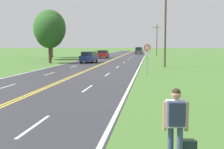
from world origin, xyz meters
TOP-DOWN VIEW (x-y plane):
  - hitchhiker_person at (7.21, 4.74)m, footprint 0.60×0.43m
  - traffic_sign at (6.31, 24.40)m, footprint 0.60×0.10m
  - utility_pole_midground at (8.28, 35.05)m, footprint 1.80×0.24m
  - utility_pole_far at (7.93, 69.22)m, footprint 1.80×0.24m
  - tree_left_verge at (-11.00, 50.75)m, footprint 5.65×5.65m
  - tree_behind_sign at (-13.21, 58.47)m, footprint 5.15×5.15m
  - tree_mid_treeline at (-7.84, 41.14)m, footprint 4.23×4.23m
  - car_dark_blue_suv_approaching at (-2.41, 42.70)m, footprint 2.00×4.61m
  - car_red_sedan_mid_near at (-2.62, 57.45)m, footprint 2.04×4.04m
  - car_dark_grey_suv_mid_far at (3.45, 82.16)m, footprint 2.05×4.44m

SIDE VIEW (x-z plane):
  - car_red_sedan_mid_near at x=-2.62m, z-range 0.03..1.55m
  - car_dark_blue_suv_approaching at x=-2.41m, z-range 0.06..1.71m
  - car_dark_grey_suv_mid_far at x=3.45m, z-range 0.04..1.90m
  - hitchhiker_person at x=7.21m, z-range 0.20..1.97m
  - traffic_sign at x=6.31m, z-range 0.71..3.49m
  - utility_pole_far at x=7.93m, z-range 0.15..7.22m
  - tree_mid_treeline at x=-7.84m, z-range 1.05..8.05m
  - utility_pole_midground at x=8.28m, z-range 0.16..9.97m
  - tree_left_verge at x=-11.00m, z-range 1.09..9.80m
  - tree_behind_sign at x=-13.21m, z-range 1.41..10.21m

